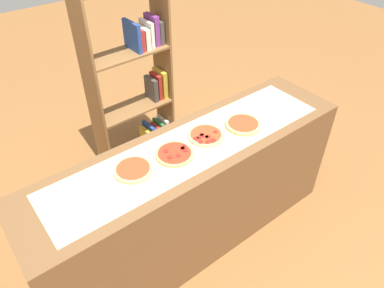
% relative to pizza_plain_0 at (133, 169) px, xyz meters
% --- Properties ---
extents(ground_plane, '(12.00, 12.00, 0.00)m').
position_rel_pizza_plain_0_xyz_m(ground_plane, '(0.40, -0.03, -0.90)').
color(ground_plane, brown).
extents(counter, '(2.20, 0.57, 0.89)m').
position_rel_pizza_plain_0_xyz_m(counter, '(0.40, -0.03, -0.46)').
color(counter, brown).
rests_on(counter, ground_plane).
extents(parchment_paper, '(1.88, 0.42, 0.00)m').
position_rel_pizza_plain_0_xyz_m(parchment_paper, '(0.40, -0.03, -0.01)').
color(parchment_paper, beige).
rests_on(parchment_paper, counter).
extents(pizza_plain_0, '(0.23, 0.23, 0.02)m').
position_rel_pizza_plain_0_xyz_m(pizza_plain_0, '(0.00, 0.00, 0.00)').
color(pizza_plain_0, '#DBB26B').
rests_on(pizza_plain_0, parchment_paper).
extents(pizza_pepperoni_1, '(0.23, 0.23, 0.02)m').
position_rel_pizza_plain_0_xyz_m(pizza_pepperoni_1, '(0.27, -0.04, -0.00)').
color(pizza_pepperoni_1, tan).
rests_on(pizza_pepperoni_1, parchment_paper).
extents(pizza_pepperoni_2, '(0.24, 0.24, 0.02)m').
position_rel_pizza_plain_0_xyz_m(pizza_pepperoni_2, '(0.53, -0.01, -0.00)').
color(pizza_pepperoni_2, '#DBB26B').
rests_on(pizza_pepperoni_2, parchment_paper).
extents(pizza_plain_3, '(0.24, 0.24, 0.02)m').
position_rel_pizza_plain_0_xyz_m(pizza_plain_3, '(0.79, -0.07, 0.00)').
color(pizza_plain_3, '#DBB26B').
rests_on(pizza_plain_3, parchment_paper).
extents(bookshelf, '(0.72, 0.29, 1.57)m').
position_rel_pizza_plain_0_xyz_m(bookshelf, '(0.67, 1.07, -0.17)').
color(bookshelf, brown).
rests_on(bookshelf, ground_plane).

